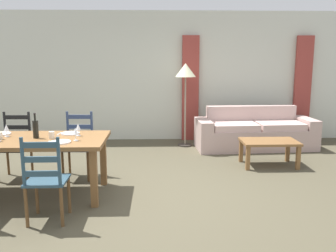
{
  "coord_description": "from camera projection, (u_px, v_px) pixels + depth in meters",
  "views": [
    {
      "loc": [
        0.09,
        -4.41,
        1.73
      ],
      "look_at": [
        0.26,
        0.79,
        0.75
      ],
      "focal_mm": 38.33,
      "sensor_mm": 36.0,
      "label": 1
    }
  ],
  "objects": [
    {
      "name": "wine_glass_near_right",
      "position": [
        75.0,
        132.0,
        4.33
      ],
      "size": [
        0.06,
        0.06,
        0.16
      ],
      "color": "white",
      "rests_on": "dining_table"
    },
    {
      "name": "dinner_plate_far_right",
      "position": [
        70.0,
        133.0,
        4.73
      ],
      "size": [
        0.24,
        0.24,
        0.02
      ],
      "primitive_type": "cylinder",
      "color": "white",
      "rests_on": "dining_table"
    },
    {
      "name": "wine_glass_far_left",
      "position": [
        6.0,
        128.0,
        4.55
      ],
      "size": [
        0.06,
        0.06,
        0.16
      ],
      "color": "white",
      "rests_on": "dining_table"
    },
    {
      "name": "standing_lamp",
      "position": [
        186.0,
        75.0,
        6.97
      ],
      "size": [
        0.4,
        0.4,
        1.64
      ],
      "color": "#332D28",
      "rests_on": "ground_plane"
    },
    {
      "name": "ground_plane",
      "position": [
        150.0,
        195.0,
        4.65
      ],
      "size": [
        9.6,
        9.6,
        0.02
      ],
      "primitive_type": "cube",
      "color": "#4B4533"
    },
    {
      "name": "wine_glass_far_right",
      "position": [
        78.0,
        127.0,
        4.6
      ],
      "size": [
        0.06,
        0.06,
        0.16
      ],
      "color": "white",
      "rests_on": "dining_table"
    },
    {
      "name": "curtain_panel_left",
      "position": [
        190.0,
        89.0,
        7.57
      ],
      "size": [
        0.35,
        0.08,
        2.2
      ],
      "primitive_type": "cube",
      "color": "#973A33",
      "rests_on": "ground_plane"
    },
    {
      "name": "dining_chair_near_right",
      "position": [
        46.0,
        179.0,
        3.77
      ],
      "size": [
        0.42,
        0.41,
        0.96
      ],
      "color": "#2B4757",
      "rests_on": "ground_plane"
    },
    {
      "name": "dining_table",
      "position": [
        30.0,
        145.0,
        4.48
      ],
      "size": [
        1.9,
        0.96,
        0.75
      ],
      "color": "brown",
      "rests_on": "ground_plane"
    },
    {
      "name": "couch",
      "position": [
        254.0,
        133.0,
        7.04
      ],
      "size": [
        2.33,
        0.94,
        0.8
      ],
      "color": "#BA9D94",
      "rests_on": "ground_plane"
    },
    {
      "name": "dinner_plate_far_left",
      "position": [
        1.0,
        134.0,
        4.7
      ],
      "size": [
        0.24,
        0.24,
        0.02
      ],
      "primitive_type": "cylinder",
      "color": "white",
      "rests_on": "dining_table"
    },
    {
      "name": "fork_far_right",
      "position": [
        59.0,
        134.0,
        4.72
      ],
      "size": [
        0.03,
        0.17,
        0.01
      ],
      "primitive_type": "cube",
      "rotation": [
        0.0,
        0.0,
        -0.06
      ],
      "color": "silver",
      "rests_on": "dining_table"
    },
    {
      "name": "dinner_plate_near_right",
      "position": [
        60.0,
        142.0,
        4.23
      ],
      "size": [
        0.24,
        0.24,
        0.02
      ],
      "primitive_type": "cylinder",
      "color": "white",
      "rests_on": "dining_table"
    },
    {
      "name": "dining_chair_far_right",
      "position": [
        79.0,
        145.0,
        5.27
      ],
      "size": [
        0.44,
        0.42,
        0.96
      ],
      "color": "navy",
      "rests_on": "ground_plane"
    },
    {
      "name": "fork_near_right",
      "position": [
        48.0,
        143.0,
        4.23
      ],
      "size": [
        0.02,
        0.17,
        0.01
      ],
      "primitive_type": "cube",
      "rotation": [
        0.0,
        0.0,
        0.01
      ],
      "color": "silver",
      "rests_on": "dining_table"
    },
    {
      "name": "coffee_table",
      "position": [
        269.0,
        144.0,
        5.83
      ],
      "size": [
        0.9,
        0.56,
        0.42
      ],
      "color": "brown",
      "rests_on": "ground_plane"
    },
    {
      "name": "wine_bottle",
      "position": [
        36.0,
        129.0,
        4.47
      ],
      "size": [
        0.07,
        0.07,
        0.32
      ],
      "color": "black",
      "rests_on": "dining_table"
    },
    {
      "name": "dining_chair_far_left",
      "position": [
        15.0,
        146.0,
        5.23
      ],
      "size": [
        0.43,
        0.41,
        0.96
      ],
      "color": "black",
      "rests_on": "ground_plane"
    },
    {
      "name": "curtain_panel_right",
      "position": [
        302.0,
        88.0,
        7.65
      ],
      "size": [
        0.35,
        0.08,
        2.2
      ],
      "primitive_type": "cube",
      "color": "#973A33",
      "rests_on": "ground_plane"
    },
    {
      "name": "coffee_cup_secondary",
      "position": [
        0.0,
        136.0,
        4.41
      ],
      "size": [
        0.07,
        0.07,
        0.09
      ],
      "primitive_type": "cylinder",
      "color": "beige",
      "rests_on": "dining_table"
    },
    {
      "name": "coffee_cup_primary",
      "position": [
        52.0,
        135.0,
        4.44
      ],
      "size": [
        0.07,
        0.07,
        0.09
      ],
      "primitive_type": "cylinder",
      "color": "beige",
      "rests_on": "dining_table"
    },
    {
      "name": "wall_far",
      "position": [
        152.0,
        77.0,
        7.63
      ],
      "size": [
        9.6,
        0.16,
        2.7
      ],
      "primitive_type": "cube",
      "color": "beige",
      "rests_on": "ground_plane"
    }
  ]
}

